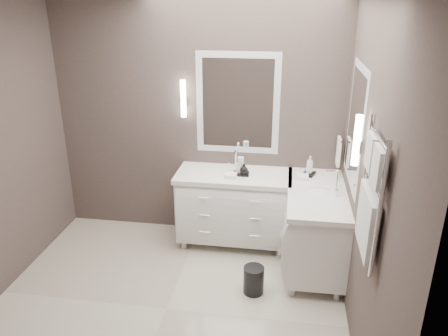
# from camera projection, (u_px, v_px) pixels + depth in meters

# --- Properties ---
(floor) EXTENTS (3.20, 3.00, 0.01)m
(floor) POSITION_uv_depth(u_px,v_px,m) (166.00, 309.00, 3.94)
(floor) COLOR beige
(floor) RESTS_ON ground
(wall_back) EXTENTS (3.20, 0.01, 2.70)m
(wall_back) POSITION_uv_depth(u_px,v_px,m) (197.00, 120.00, 4.82)
(wall_back) COLOR #473C39
(wall_back) RESTS_ON floor
(wall_front) EXTENTS (3.20, 0.01, 2.70)m
(wall_front) POSITION_uv_depth(u_px,v_px,m) (66.00, 289.00, 2.06)
(wall_front) COLOR #473C39
(wall_front) RESTS_ON floor
(wall_right) EXTENTS (0.01, 3.00, 2.70)m
(wall_right) POSITION_uv_depth(u_px,v_px,m) (368.00, 183.00, 3.22)
(wall_right) COLOR #473C39
(wall_right) RESTS_ON floor
(vanity_back) EXTENTS (1.24, 0.59, 0.97)m
(vanity_back) POSITION_uv_depth(u_px,v_px,m) (234.00, 204.00, 4.82)
(vanity_back) COLOR white
(vanity_back) RESTS_ON floor
(vanity_right) EXTENTS (0.59, 1.24, 0.97)m
(vanity_right) POSITION_uv_depth(u_px,v_px,m) (315.00, 224.00, 4.40)
(vanity_right) COLOR white
(vanity_right) RESTS_ON floor
(mirror_back) EXTENTS (0.90, 0.02, 1.10)m
(mirror_back) POSITION_uv_depth(u_px,v_px,m) (238.00, 104.00, 4.67)
(mirror_back) COLOR white
(mirror_back) RESTS_ON wall_back
(mirror_right) EXTENTS (0.02, 0.90, 1.10)m
(mirror_right) POSITION_uv_depth(u_px,v_px,m) (355.00, 126.00, 3.88)
(mirror_right) COLOR white
(mirror_right) RESTS_ON wall_right
(sconce_back) EXTENTS (0.06, 0.06, 0.40)m
(sconce_back) POSITION_uv_depth(u_px,v_px,m) (183.00, 99.00, 4.67)
(sconce_back) COLOR white
(sconce_back) RESTS_ON wall_back
(sconce_right) EXTENTS (0.06, 0.06, 0.40)m
(sconce_right) POSITION_uv_depth(u_px,v_px,m) (357.00, 142.00, 3.34)
(sconce_right) COLOR white
(sconce_right) RESTS_ON wall_right
(towel_bar_corner) EXTENTS (0.03, 0.22, 0.30)m
(towel_bar_corner) POSITION_uv_depth(u_px,v_px,m) (339.00, 151.00, 4.56)
(towel_bar_corner) COLOR white
(towel_bar_corner) RESTS_ON wall_right
(towel_ladder) EXTENTS (0.06, 0.58, 0.90)m
(towel_ladder) POSITION_uv_depth(u_px,v_px,m) (370.00, 201.00, 2.84)
(towel_ladder) COLOR white
(towel_ladder) RESTS_ON wall_right
(waste_bin) EXTENTS (0.22, 0.22, 0.27)m
(waste_bin) POSITION_uv_depth(u_px,v_px,m) (254.00, 280.00, 4.11)
(waste_bin) COLOR black
(waste_bin) RESTS_ON floor
(amenity_tray_back) EXTENTS (0.17, 0.13, 0.02)m
(amenity_tray_back) POSITION_uv_depth(u_px,v_px,m) (241.00, 174.00, 4.65)
(amenity_tray_back) COLOR black
(amenity_tray_back) RESTS_ON vanity_back
(amenity_tray_right) EXTENTS (0.16, 0.18, 0.02)m
(amenity_tray_right) POSITION_uv_depth(u_px,v_px,m) (309.00, 174.00, 4.65)
(amenity_tray_right) COLOR black
(amenity_tray_right) RESTS_ON vanity_right
(water_bottle) EXTENTS (0.09, 0.09, 0.19)m
(water_bottle) POSITION_uv_depth(u_px,v_px,m) (241.00, 166.00, 4.63)
(water_bottle) COLOR silver
(water_bottle) RESTS_ON vanity_back
(soap_bottle_a) EXTENTS (0.07, 0.07, 0.14)m
(soap_bottle_a) POSITION_uv_depth(u_px,v_px,m) (239.00, 165.00, 4.64)
(soap_bottle_a) COLOR white
(soap_bottle_a) RESTS_ON amenity_tray_back
(soap_bottle_b) EXTENTS (0.09, 0.09, 0.11)m
(soap_bottle_b) POSITION_uv_depth(u_px,v_px,m) (244.00, 169.00, 4.59)
(soap_bottle_b) COLOR black
(soap_bottle_b) RESTS_ON amenity_tray_back
(soap_bottle_c) EXTENTS (0.09, 0.09, 0.19)m
(soap_bottle_c) POSITION_uv_depth(u_px,v_px,m) (310.00, 165.00, 4.61)
(soap_bottle_c) COLOR white
(soap_bottle_c) RESTS_ON amenity_tray_right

